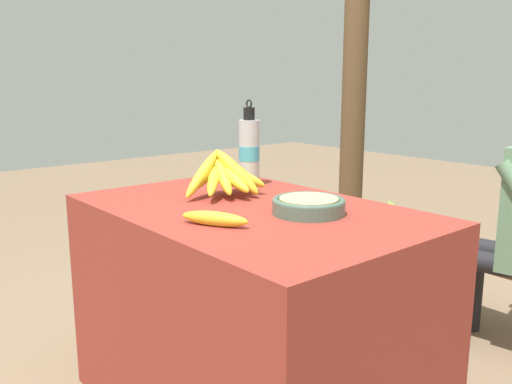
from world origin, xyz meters
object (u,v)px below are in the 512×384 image
Objects in this scene: water_bottle at (249,151)px; banana_bunch_green at (395,216)px; banana_bunch_ripe at (225,174)px; loose_banana_front at (215,219)px; support_post_near at (355,54)px; wooden_bench at (472,262)px; serving_bowl at (309,205)px.

water_bottle is 1.04× the size of banana_bunch_green.
water_bottle reaches higher than banana_bunch_ripe.
water_bottle is 1.65× the size of loose_banana_front.
banana_bunch_ripe reaches higher than loose_banana_front.
loose_banana_front is 2.03m from support_post_near.
wooden_bench is (0.36, 1.15, -0.49)m from banana_bunch_ripe.
support_post_near is at bearing 162.97° from wooden_bench.
serving_bowl is 0.51m from water_bottle.
water_bottle is at bearing -91.06° from banana_bunch_green.
serving_bowl is (0.38, 0.04, -0.05)m from banana_bunch_ripe.
wooden_bench is 0.66× the size of support_post_near.
serving_bowl is at bearing 76.58° from loose_banana_front.
banana_bunch_ripe reaches higher than wooden_bench.
water_bottle reaches higher than serving_bowl.
banana_bunch_ripe is at bearing -107.49° from wooden_bench.
serving_bowl is at bearing -67.78° from banana_bunch_green.
serving_bowl is at bearing -88.92° from wooden_bench.
loose_banana_front is at bearing -41.19° from banana_bunch_ripe.
loose_banana_front is 0.12× the size of wooden_bench.
support_post_near is at bearing 125.51° from serving_bowl.
loose_banana_front is (0.31, -0.27, -0.06)m from banana_bunch_ripe.
banana_bunch_ripe is 1.15× the size of banana_bunch_green.
water_bottle is 1.43m from support_post_near.
water_bottle is 1.05m from banana_bunch_green.
support_post_near is (-0.93, 1.72, 0.54)m from loose_banana_front.
serving_bowl is 0.09× the size of support_post_near.
support_post_near is (-0.55, 0.30, 0.84)m from banana_bunch_green.
banana_bunch_green is (-0.43, 0.00, 0.13)m from wooden_bench.
support_post_near reaches higher than wooden_bench.
support_post_near is (-1.00, 1.41, 0.53)m from serving_bowl.
banana_bunch_ripe is 1.82× the size of loose_banana_front.
support_post_near is at bearing 151.66° from banana_bunch_green.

